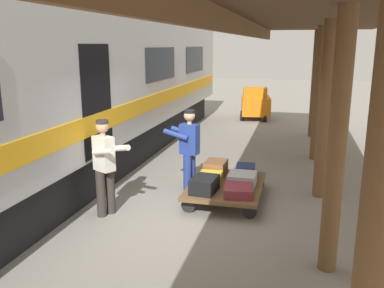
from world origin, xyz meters
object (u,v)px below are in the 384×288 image
object	(u,v)px
train_car	(24,92)
baggage_tug	(255,104)
suitcase_burgundy_valise	(238,190)
suitcase_brown_leather	(216,168)
suitcase_black_hardshell	(204,185)
porter_by_door	(105,165)
luggage_cart	(226,186)
suitcase_yellow_case	(210,178)
porter_in_overalls	(189,149)
suitcase_gray_aluminum	(242,179)
suitcase_navy_fabric	(246,171)

from	to	relation	value
train_car	baggage_tug	size ratio (longest dim) A/B	11.15
suitcase_burgundy_valise	suitcase_brown_leather	size ratio (longest dim) A/B	1.12
train_car	suitcase_brown_leather	size ratio (longest dim) A/B	38.17
suitcase_black_hardshell	porter_by_door	world-z (taller)	porter_by_door
luggage_cart	suitcase_black_hardshell	distance (m)	0.64
luggage_cart	train_car	bearing A→B (deg)	10.99
luggage_cart	suitcase_yellow_case	xyz separation A→B (m)	(0.31, -0.00, 0.14)
suitcase_brown_leather	porter_in_overalls	bearing A→B (deg)	32.90
luggage_cart	suitcase_gray_aluminum	bearing A→B (deg)	-180.00
porter_in_overalls	suitcase_brown_leather	bearing A→B (deg)	-147.10
suitcase_black_hardshell	suitcase_navy_fabric	bearing A→B (deg)	-120.29
suitcase_gray_aluminum	baggage_tug	bearing A→B (deg)	-85.57
porter_in_overalls	suitcase_black_hardshell	bearing A→B (deg)	123.78
suitcase_black_hardshell	porter_in_overalls	bearing A→B (deg)	-56.22
suitcase_burgundy_valise	porter_in_overalls	bearing A→B (deg)	-33.58
train_car	suitcase_navy_fabric	size ratio (longest dim) A/B	44.77
luggage_cart	baggage_tug	size ratio (longest dim) A/B	1.04
suitcase_black_hardshell	suitcase_gray_aluminum	xyz separation A→B (m)	(-0.62, -0.53, -0.02)
luggage_cart	suitcase_burgundy_valise	world-z (taller)	suitcase_burgundy_valise
suitcase_brown_leather	baggage_tug	size ratio (longest dim) A/B	0.29
train_car	suitcase_brown_leather	bearing A→B (deg)	-159.95
suitcase_gray_aluminum	porter_in_overalls	distance (m)	1.23
suitcase_burgundy_valise	suitcase_brown_leather	xyz separation A→B (m)	(0.62, -1.06, 0.06)
suitcase_navy_fabric	porter_in_overalls	distance (m)	1.25
suitcase_burgundy_valise	porter_by_door	world-z (taller)	porter_by_door
suitcase_navy_fabric	suitcase_gray_aluminum	xyz separation A→B (m)	(0.00, 0.53, -0.00)
suitcase_yellow_case	baggage_tug	xyz separation A→B (m)	(0.09, -9.17, 0.21)
suitcase_navy_fabric	porter_by_door	size ratio (longest dim) A/B	0.27
suitcase_yellow_case	suitcase_black_hardshell	bearing A→B (deg)	90.00
suitcase_burgundy_valise	suitcase_yellow_case	xyz separation A→B (m)	(0.62, -0.53, 0.01)
suitcase_burgundy_valise	suitcase_black_hardshell	bearing A→B (deg)	0.00
suitcase_burgundy_valise	porter_in_overalls	size ratio (longest dim) A/B	0.36
train_car	suitcase_gray_aluminum	size ratio (longest dim) A/B	38.50
suitcase_burgundy_valise	porter_by_door	xyz separation A→B (m)	(2.22, 0.71, 0.52)
porter_in_overalls	baggage_tug	xyz separation A→B (m)	(-0.40, -8.96, -0.30)
suitcase_navy_fabric	suitcase_brown_leather	bearing A→B (deg)	0.00
suitcase_navy_fabric	porter_in_overalls	xyz separation A→B (m)	(1.11, 0.32, 0.48)
train_car	suitcase_navy_fabric	bearing A→B (deg)	-162.80
porter_by_door	baggage_tug	distance (m)	10.51
suitcase_yellow_case	suitcase_brown_leather	bearing A→B (deg)	-90.00
suitcase_yellow_case	suitcase_burgundy_valise	bearing A→B (deg)	139.44
porter_by_door	baggage_tug	bearing A→B (deg)	-98.24
porter_by_door	suitcase_black_hardshell	bearing A→B (deg)	-156.14
suitcase_black_hardshell	suitcase_navy_fabric	size ratio (longest dim) A/B	1.29
baggage_tug	suitcase_burgundy_valise	bearing A→B (deg)	94.19
train_car	suitcase_burgundy_valise	size ratio (longest dim) A/B	34.03
baggage_tug	train_car	bearing A→B (deg)	71.28
suitcase_gray_aluminum	porter_by_door	distance (m)	2.58
suitcase_burgundy_valise	suitcase_gray_aluminum	bearing A→B (deg)	-90.00
porter_in_overalls	baggage_tug	bearing A→B (deg)	-92.56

